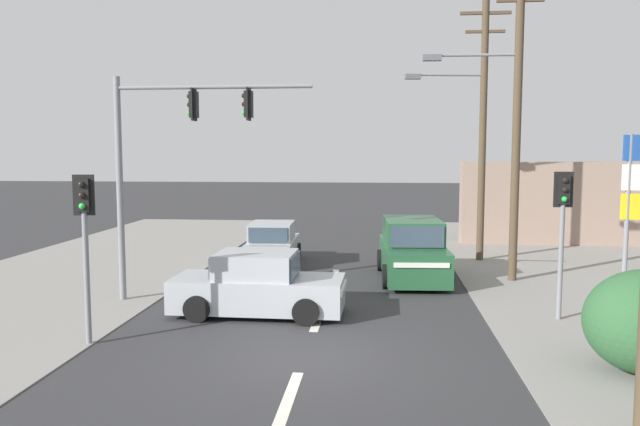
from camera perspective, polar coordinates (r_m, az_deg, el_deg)
ground_plane at (r=12.50m, az=-1.52°, el=-13.15°), size 140.00×140.00×0.00m
lane_dash_near at (r=10.65m, az=-2.89°, el=-16.57°), size 0.20×2.40×0.01m
lane_dash_mid at (r=15.36m, az=-0.13°, el=-9.55°), size 0.20×2.40×0.01m
lane_dash_far at (r=20.21m, az=1.26°, el=-5.86°), size 0.20×2.40×0.01m
kerb_left_verge at (r=19.06m, az=-26.37°, el=-7.12°), size 8.00×40.00×0.02m
utility_pole_midground_right at (r=20.13m, az=17.20°, el=8.69°), size 3.78×0.36×9.65m
utility_pole_background_right at (r=23.63m, az=14.35°, el=7.99°), size 3.77×0.66×9.42m
traffic_signal_mast at (r=17.04m, az=-13.92°, el=5.87°), size 5.29×0.44×6.00m
pedestal_signal_right_kerb at (r=15.80m, az=21.27°, el=-0.60°), size 0.44×0.29×3.56m
pedestal_signal_left_kerb at (r=13.73m, az=-20.70°, el=-1.47°), size 0.44×0.30×3.56m
shopfront_wall_far at (r=29.43m, az=24.41°, el=0.78°), size 12.00×1.00×3.60m
suv_kerbside_parked at (r=19.99m, az=8.45°, el=-3.48°), size 2.26×4.63×1.90m
sedan_crossing_left at (r=15.58m, az=-5.70°, el=-6.71°), size 4.26×1.94×1.56m
hatchback_oncoming_near at (r=22.43m, az=-4.35°, el=-2.91°), size 1.89×3.70×1.53m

